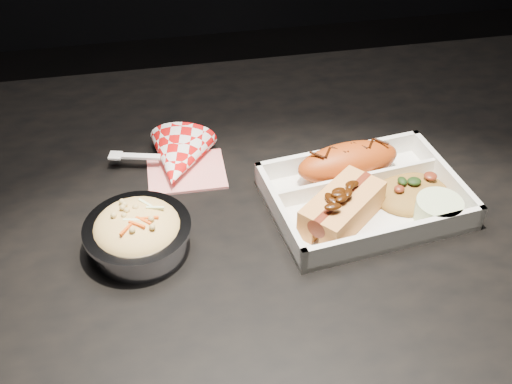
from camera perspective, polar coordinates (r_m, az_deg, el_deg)
dining_table at (r=0.93m, az=1.50°, el=-5.26°), size 1.20×0.80×0.75m
food_tray at (r=0.87m, az=9.53°, el=-0.65°), size 0.27×0.21×0.04m
fried_pastry at (r=0.90m, az=8.18°, el=2.68°), size 0.15×0.08×0.05m
hotdog at (r=0.82m, az=7.69°, el=-1.26°), size 0.13×0.12×0.06m
fried_rice_mound at (r=0.88m, az=13.74°, el=0.39°), size 0.12×0.10×0.03m
cupcake_liner at (r=0.86m, az=15.89°, el=-1.58°), size 0.06×0.06×0.03m
foil_coleslaw_cup at (r=0.80m, az=-10.47°, el=-3.52°), size 0.13×0.13×0.07m
napkin_fork at (r=0.92m, az=-6.94°, el=2.83°), size 0.16×0.13×0.10m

